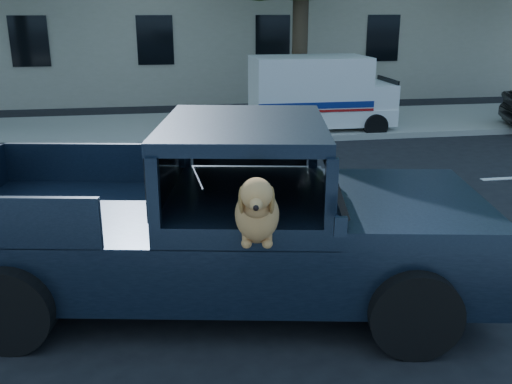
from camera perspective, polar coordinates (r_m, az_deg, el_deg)
ground at (r=7.26m, az=-16.85°, el=-9.25°), size 120.00×120.00×0.00m
far_sidewalk at (r=15.97m, az=-13.21°, el=6.09°), size 60.00×4.00×0.15m
lane_stripes at (r=10.39m, az=-3.75°, el=-0.15°), size 21.60×0.14×0.01m
pickup_truck at (r=6.50m, az=-4.49°, el=-4.95°), size 6.12×3.48×2.07m
mail_truck at (r=15.45m, az=6.22°, el=9.12°), size 3.70×1.89×2.03m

